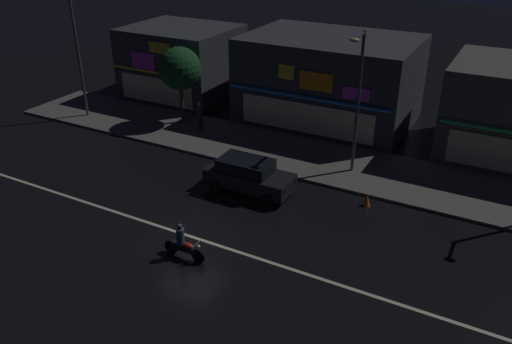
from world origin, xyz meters
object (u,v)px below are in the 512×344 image
(streetlamp_mid, at_px, (357,93))
(pedestrian_on_sidewalk, at_px, (200,117))
(streetlamp_west, at_px, (75,48))
(motorcycle_following, at_px, (183,244))
(parked_car_near_kerb, at_px, (249,175))
(traffic_cone, at_px, (367,200))

(streetlamp_mid, height_order, pedestrian_on_sidewalk, streetlamp_mid)
(streetlamp_west, relative_size, motorcycle_following, 4.09)
(parked_car_near_kerb, xyz_separation_m, motorcycle_following, (0.38, -5.98, -0.24))
(motorcycle_following, xyz_separation_m, traffic_cone, (5.16, 7.38, -0.36))
(motorcycle_following, bearing_deg, parked_car_near_kerb, -91.74)
(streetlamp_mid, relative_size, parked_car_near_kerb, 1.69)
(streetlamp_west, bearing_deg, streetlamp_mid, 1.71)
(streetlamp_west, height_order, traffic_cone, streetlamp_west)
(motorcycle_following, bearing_deg, streetlamp_mid, -113.98)
(streetlamp_west, distance_m, traffic_cone, 20.57)
(streetlamp_west, bearing_deg, pedestrian_on_sidewalk, 11.98)
(streetlamp_mid, relative_size, motorcycle_following, 3.82)
(pedestrian_on_sidewalk, distance_m, traffic_cone, 12.58)
(streetlamp_mid, bearing_deg, streetlamp_west, -178.29)
(traffic_cone, bearing_deg, streetlamp_west, 173.76)
(parked_car_near_kerb, bearing_deg, motorcycle_following, -86.40)
(streetlamp_west, distance_m, motorcycle_following, 18.09)
(streetlamp_west, distance_m, streetlamp_mid, 18.24)
(streetlamp_west, relative_size, pedestrian_on_sidewalk, 4.46)
(pedestrian_on_sidewalk, xyz_separation_m, motorcycle_following, (6.79, -11.27, -0.32))
(streetlamp_mid, distance_m, parked_car_near_kerb, 6.63)
(parked_car_near_kerb, bearing_deg, streetlamp_west, 166.06)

